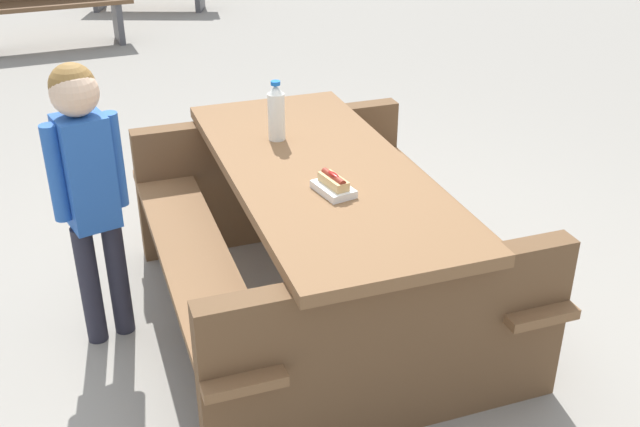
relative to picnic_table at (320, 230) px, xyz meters
The scene contains 6 objects.
ground_plane 0.44m from the picnic_table, ahead, with size 30.00×30.00×0.00m, color gray.
picnic_table is the anchor object (origin of this frame).
soda_bottle 0.56m from the picnic_table, behind, with size 0.08×0.08×0.27m.
hotdog_tray 0.42m from the picnic_table, 17.88° to the right, with size 0.18×0.11×0.08m.
child_in_coat 1.01m from the picnic_table, 110.11° to the right, with size 0.20×0.31×1.24m.
park_bench_far 5.31m from the picnic_table, behind, with size 0.58×1.54×0.85m.
Camera 1 is at (2.52, -1.44, 2.06)m, focal length 42.53 mm.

